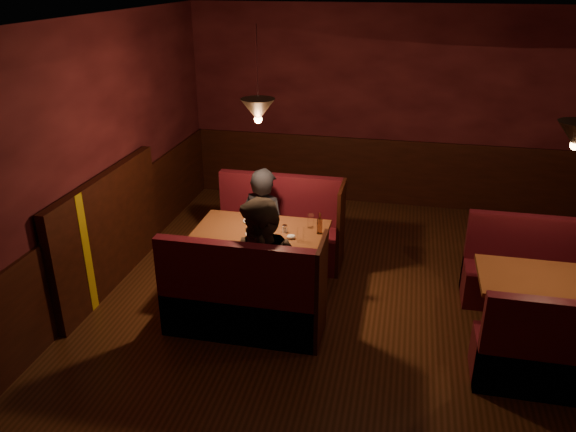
% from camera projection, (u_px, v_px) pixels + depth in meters
% --- Properties ---
extents(room, '(6.02, 7.02, 2.92)m').
position_uv_depth(room, '(344.00, 233.00, 5.23)').
color(room, '#3D200D').
rests_on(room, ground).
extents(main_table, '(1.41, 0.86, 0.99)m').
position_uv_depth(main_table, '(262.00, 245.00, 6.05)').
color(main_table, brown).
rests_on(main_table, ground).
extents(main_bench_far, '(1.55, 0.55, 1.06)m').
position_uv_depth(main_bench_far, '(280.00, 234.00, 6.86)').
color(main_bench_far, '#51141D').
rests_on(main_bench_far, ground).
extents(main_bench_near, '(1.55, 0.55, 1.06)m').
position_uv_depth(main_bench_near, '(243.00, 304.00, 5.43)').
color(main_bench_near, '#51141D').
rests_on(main_bench_near, ground).
extents(second_table, '(1.21, 0.77, 0.68)m').
position_uv_depth(second_table, '(543.00, 295.00, 5.26)').
color(second_table, brown).
rests_on(second_table, ground).
extents(second_bench_far, '(1.33, 0.50, 0.95)m').
position_uv_depth(second_bench_far, '(529.00, 277.00, 5.98)').
color(second_bench_far, '#51141D').
rests_on(second_bench_far, ground).
extents(second_bench_near, '(1.33, 0.50, 0.95)m').
position_uv_depth(second_bench_near, '(559.00, 361.00, 4.69)').
color(second_bench_near, '#51141D').
rests_on(second_bench_near, ground).
extents(diner_a, '(0.68, 0.55, 1.61)m').
position_uv_depth(diner_a, '(264.00, 206.00, 6.48)').
color(diner_a, black).
rests_on(diner_a, ground).
extents(diner_b, '(1.03, 0.94, 1.71)m').
position_uv_depth(diner_b, '(263.00, 251.00, 5.33)').
color(diner_b, black).
rests_on(diner_b, ground).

